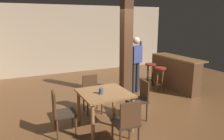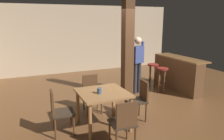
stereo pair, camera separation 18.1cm
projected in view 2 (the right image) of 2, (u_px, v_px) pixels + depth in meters
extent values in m
plane|color=brown|center=(137.00, 107.00, 5.70)|extent=(10.80, 10.80, 0.00)
cube|color=gray|center=(85.00, 39.00, 9.39)|extent=(8.00, 0.10, 2.80)
cube|color=#422816|center=(128.00, 49.00, 6.23)|extent=(0.28, 0.28, 2.80)
cube|color=brown|center=(103.00, 93.00, 4.49)|extent=(0.99, 0.99, 0.04)
cylinder|color=brown|center=(113.00, 101.00, 5.12)|extent=(0.07, 0.07, 0.73)
cylinder|color=brown|center=(78.00, 106.00, 4.79)|extent=(0.07, 0.07, 0.73)
cylinder|color=brown|center=(131.00, 115.00, 4.36)|extent=(0.07, 0.07, 0.73)
cylinder|color=brown|center=(90.00, 123.00, 4.03)|extent=(0.07, 0.07, 0.73)
cube|color=#2D2319|center=(136.00, 101.00, 4.87)|extent=(0.46, 0.46, 0.04)
cube|color=#422816|center=(144.00, 90.00, 4.88)|extent=(0.07, 0.38, 0.45)
cylinder|color=#422816|center=(131.00, 114.00, 4.71)|extent=(0.04, 0.04, 0.43)
cylinder|color=#422816|center=(125.00, 108.00, 5.03)|extent=(0.04, 0.04, 0.43)
cylinder|color=#422816|center=(146.00, 112.00, 4.81)|extent=(0.04, 0.04, 0.43)
cylinder|color=#422816|center=(139.00, 106.00, 5.14)|extent=(0.04, 0.04, 0.43)
cube|color=#2D2319|center=(122.00, 123.00, 3.84)|extent=(0.44, 0.44, 0.04)
cube|color=#422816|center=(127.00, 116.00, 3.61)|extent=(0.38, 0.06, 0.45)
cylinder|color=#422816|center=(110.00, 132.00, 3.99)|extent=(0.04, 0.04, 0.43)
cylinder|color=#422816|center=(127.00, 128.00, 4.11)|extent=(0.04, 0.04, 0.43)
cylinder|color=#422816|center=(135.00, 138.00, 3.79)|extent=(0.04, 0.04, 0.43)
cube|color=#2D2319|center=(92.00, 95.00, 5.27)|extent=(0.44, 0.44, 0.04)
cube|color=#422816|center=(90.00, 84.00, 5.39)|extent=(0.38, 0.06, 0.45)
cylinder|color=#422816|center=(102.00, 105.00, 5.22)|extent=(0.04, 0.04, 0.43)
cylinder|color=#422816|center=(87.00, 107.00, 5.10)|extent=(0.04, 0.04, 0.43)
cylinder|color=#422816|center=(97.00, 100.00, 5.54)|extent=(0.04, 0.04, 0.43)
cylinder|color=#422816|center=(84.00, 102.00, 5.42)|extent=(0.04, 0.04, 0.43)
cube|color=#2D2319|center=(63.00, 113.00, 4.26)|extent=(0.45, 0.45, 0.04)
cube|color=#422816|center=(52.00, 103.00, 4.15)|extent=(0.06, 0.38, 0.45)
cylinder|color=#422816|center=(71.00, 118.00, 4.53)|extent=(0.04, 0.04, 0.43)
cylinder|color=#422816|center=(74.00, 126.00, 4.21)|extent=(0.04, 0.04, 0.43)
cylinder|color=#422816|center=(54.00, 121.00, 4.42)|extent=(0.04, 0.04, 0.43)
cylinder|color=#422816|center=(55.00, 129.00, 4.10)|extent=(0.04, 0.04, 0.43)
cylinder|color=#33475B|center=(99.00, 91.00, 4.37)|extent=(0.09, 0.09, 0.12)
cube|color=navy|center=(138.00, 55.00, 6.51)|extent=(0.37, 0.26, 0.50)
sphere|color=tan|center=(138.00, 41.00, 6.42)|extent=(0.25, 0.25, 0.21)
cylinder|color=#232328|center=(139.00, 78.00, 6.72)|extent=(0.14, 0.14, 0.95)
cylinder|color=#232328|center=(135.00, 78.00, 6.63)|extent=(0.14, 0.14, 0.95)
cylinder|color=navy|center=(143.00, 49.00, 6.59)|extent=(0.09, 0.09, 0.46)
cylinder|color=navy|center=(133.00, 50.00, 6.37)|extent=(0.09, 0.09, 0.46)
cube|color=brown|center=(180.00, 58.00, 6.94)|extent=(0.56, 1.96, 0.04)
cube|color=#4C301C|center=(177.00, 74.00, 7.02)|extent=(0.36, 1.96, 1.01)
cylinder|color=maroon|center=(163.00, 69.00, 6.64)|extent=(0.35, 0.35, 0.05)
torus|color=brown|center=(162.00, 84.00, 6.75)|extent=(0.25, 0.25, 0.02)
cylinder|color=brown|center=(160.00, 80.00, 6.83)|extent=(0.03, 0.03, 0.74)
cylinder|color=brown|center=(164.00, 82.00, 6.63)|extent=(0.03, 0.03, 0.74)
cylinder|color=brown|center=(165.00, 81.00, 6.77)|extent=(0.03, 0.03, 0.74)
cylinder|color=brown|center=(159.00, 81.00, 6.68)|extent=(0.03, 0.03, 0.74)
cylinder|color=maroon|center=(153.00, 65.00, 7.26)|extent=(0.37, 0.37, 0.05)
torus|color=#4C301C|center=(152.00, 79.00, 7.38)|extent=(0.26, 0.26, 0.02)
cylinder|color=#4C301C|center=(151.00, 75.00, 7.46)|extent=(0.03, 0.03, 0.73)
cylinder|color=#4C301C|center=(155.00, 77.00, 7.25)|extent=(0.03, 0.03, 0.73)
cylinder|color=#4C301C|center=(155.00, 76.00, 7.40)|extent=(0.03, 0.03, 0.73)
cylinder|color=#4C301C|center=(150.00, 76.00, 7.31)|extent=(0.03, 0.03, 0.73)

